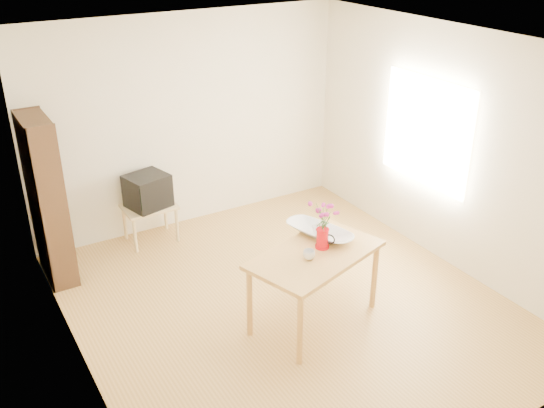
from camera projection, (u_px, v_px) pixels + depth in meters
room at (291, 186)px, 5.60m from camera, size 4.50×4.50×4.50m
table at (315, 262)px, 5.62m from camera, size 1.42×1.06×0.75m
tv_stand at (150, 211)px, 7.18m from camera, size 0.60×0.45×0.46m
bookshelf at (48, 205)px, 6.29m from camera, size 0.28×0.70×1.80m
pitcher at (322, 239)px, 5.64m from camera, size 0.15×0.18×0.20m
flowers at (323, 214)px, 5.52m from camera, size 0.22×0.22×0.32m
mug at (309, 255)px, 5.47m from camera, size 0.14×0.14×0.09m
bowl at (320, 215)px, 5.80m from camera, size 0.59×0.59×0.44m
teacup_a at (316, 220)px, 5.80m from camera, size 0.10×0.10×0.07m
teacup_b at (323, 217)px, 5.85m from camera, size 0.09×0.09×0.07m
television at (147, 190)px, 7.07m from camera, size 0.54×0.51×0.39m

